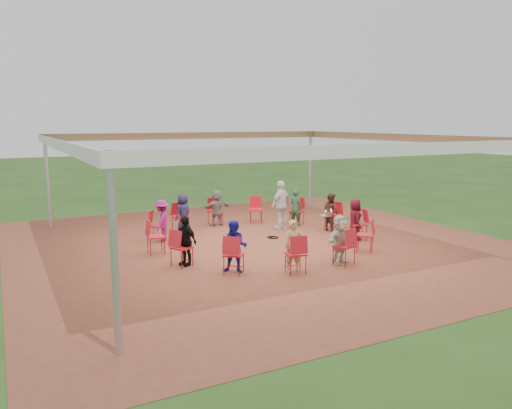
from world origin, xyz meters
name	(u,v)px	position (x,y,z in m)	size (l,w,h in m)	color
ground	(259,243)	(0.00, 0.00, 0.00)	(80.00, 80.00, 0.00)	#244916
dirt_patch	(259,243)	(0.00, 0.00, 0.01)	(13.00, 13.00, 0.00)	brown
tent	(260,159)	(0.00, 0.00, 2.37)	(10.33, 10.33, 3.00)	#B2B2B7
chair_0	(333,216)	(2.87, 0.46, 0.45)	(0.42, 0.44, 0.90)	red
chair_1	(297,211)	(2.33, 1.74, 0.45)	(0.42, 0.44, 0.90)	red
chair_2	(256,210)	(1.25, 2.62, 0.45)	(0.42, 0.44, 0.90)	red
chair_3	(215,212)	(-0.11, 2.90, 0.45)	(0.42, 0.44, 0.90)	red
chair_4	(180,217)	(-1.45, 2.52, 0.45)	(0.42, 0.44, 0.90)	red
chair_5	(158,226)	(-2.45, 1.56, 0.45)	(0.42, 0.44, 0.90)	red
chair_6	(156,237)	(-2.90, 0.24, 0.45)	(0.42, 0.44, 0.90)	red
chair_7	(182,248)	(-2.68, -1.13, 0.45)	(0.42, 0.44, 0.90)	red
chair_8	(234,255)	(-1.84, -2.25, 0.45)	(0.42, 0.44, 0.90)	red
chair_9	(296,254)	(-0.59, -2.85, 0.45)	(0.42, 0.44, 0.90)	red
chair_10	(344,246)	(0.80, -2.79, 0.45)	(0.42, 0.44, 0.90)	red
chair_11	(365,235)	(2.01, -2.10, 0.45)	(0.42, 0.44, 0.90)	red
chair_12	(359,225)	(2.75, -0.93, 0.45)	(0.42, 0.44, 0.90)	red
person_seated_0	(331,212)	(2.75, 0.44, 0.60)	(0.58, 0.33, 1.19)	#4F2B1F
person_seated_1	(296,207)	(2.23, 1.67, 0.60)	(0.44, 0.29, 1.19)	#265231
person_seated_2	(217,208)	(-0.11, 2.78, 0.60)	(1.11, 0.41, 1.19)	gray
person_seated_3	(183,213)	(-1.39, 2.42, 0.60)	(0.58, 0.33, 1.19)	#1E1B3D
person_seated_4	(162,221)	(-2.35, 1.49, 0.60)	(0.77, 0.38, 1.19)	#851263
person_seated_5	(185,241)	(-2.57, -1.09, 0.60)	(0.70, 0.36, 1.19)	black
person_seated_6	(235,247)	(-1.77, -2.15, 0.60)	(0.58, 0.33, 1.19)	#141A9B
person_seated_7	(294,246)	(-0.56, -2.73, 0.60)	(0.44, 0.29, 1.19)	tan
person_seated_8	(340,239)	(0.77, -2.68, 0.60)	(1.11, 0.41, 1.19)	beige
person_seated_9	(355,219)	(2.64, -0.89, 0.60)	(0.58, 0.33, 1.19)	#430914
standing_person	(281,205)	(1.53, 1.40, 0.78)	(0.91, 0.46, 1.55)	silver
cable_coil	(273,237)	(0.67, 0.39, 0.02)	(0.37, 0.37, 0.03)	black
laptop	(327,213)	(2.60, 0.42, 0.58)	(0.33, 0.39, 0.24)	#B7B7BC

